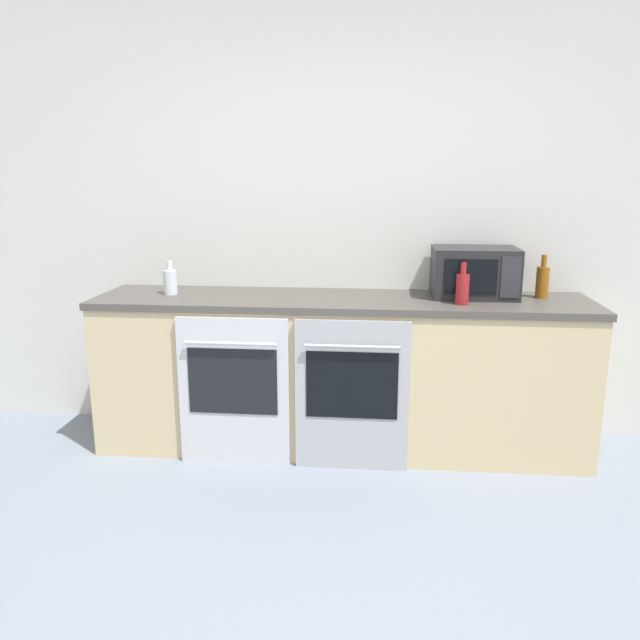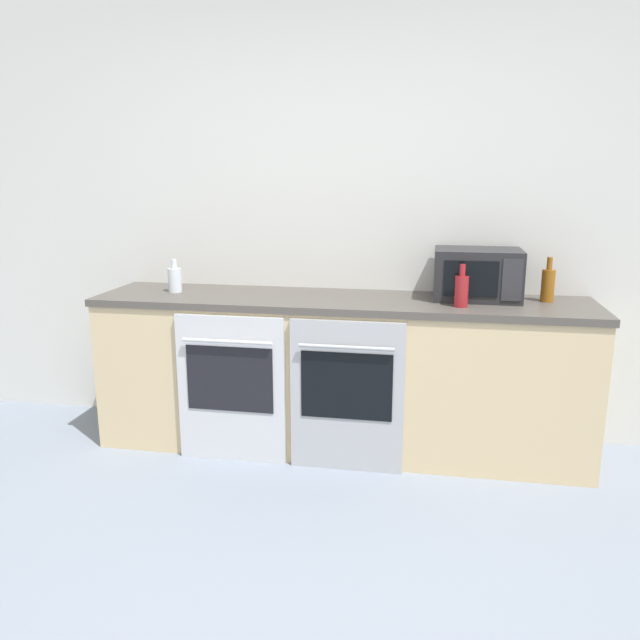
% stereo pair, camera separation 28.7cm
% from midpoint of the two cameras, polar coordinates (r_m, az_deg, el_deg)
% --- Properties ---
extents(wall_back, '(10.00, 0.06, 2.60)m').
position_cam_midpoint_polar(wall_back, '(3.77, 0.11, 9.16)').
color(wall_back, silver).
rests_on(wall_back, ground_plane).
extents(counter_back, '(2.78, 0.61, 0.89)m').
position_cam_midpoint_polar(counter_back, '(3.62, -0.38, -4.84)').
color(counter_back, '#D1B789').
rests_on(counter_back, ground_plane).
extents(oven_left, '(0.61, 0.06, 0.83)m').
position_cam_midpoint_polar(oven_left, '(3.44, -10.29, -6.43)').
color(oven_left, silver).
rests_on(oven_left, ground_plane).
extents(oven_right, '(0.61, 0.06, 0.83)m').
position_cam_midpoint_polar(oven_right, '(3.33, 0.45, -6.89)').
color(oven_right, '#A8AAAF').
rests_on(oven_right, ground_plane).
extents(microwave, '(0.47, 0.33, 0.28)m').
position_cam_midpoint_polar(microwave, '(3.59, 11.73, 4.28)').
color(microwave, '#232326').
rests_on(microwave, counter_back).
extents(bottle_clear, '(0.08, 0.08, 0.19)m').
position_cam_midpoint_polar(bottle_clear, '(3.73, -15.70, 3.42)').
color(bottle_clear, silver).
rests_on(bottle_clear, counter_back).
extents(bottle_amber, '(0.07, 0.07, 0.24)m').
position_cam_midpoint_polar(bottle_amber, '(3.65, 17.58, 3.40)').
color(bottle_amber, '#8C5114').
rests_on(bottle_amber, counter_back).
extents(bottle_red, '(0.07, 0.07, 0.22)m').
position_cam_midpoint_polar(bottle_red, '(3.36, 10.54, 2.87)').
color(bottle_red, maroon).
rests_on(bottle_red, counter_back).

